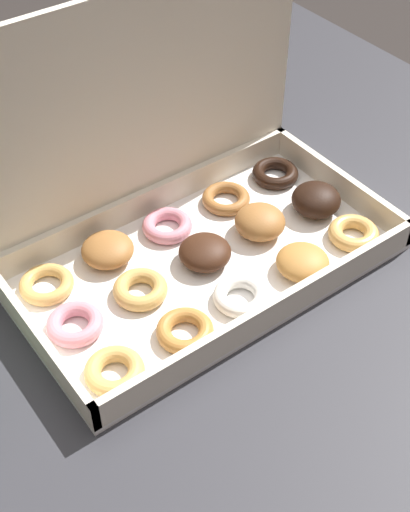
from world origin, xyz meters
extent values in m
cube|color=#2D2D33|center=(0.00, 0.00, 0.72)|extent=(1.00, 0.98, 0.03)
cylinder|color=#2D2D33|center=(0.45, 0.44, 0.35)|extent=(0.06, 0.06, 0.70)
cube|color=white|center=(-0.01, 0.01, 0.74)|extent=(0.40, 0.22, 0.01)
cube|color=beige|center=(-0.01, -0.10, 0.76)|extent=(0.40, 0.01, 0.03)
cube|color=beige|center=(-0.01, 0.11, 0.76)|extent=(0.40, 0.01, 0.03)
cube|color=beige|center=(-0.21, 0.01, 0.76)|extent=(0.01, 0.22, 0.03)
cube|color=beige|center=(0.19, 0.01, 0.76)|extent=(0.01, 0.22, 0.03)
cube|color=beige|center=(-0.01, 0.12, 0.89)|extent=(0.40, 0.01, 0.23)
torus|color=tan|center=(-0.16, -0.06, 0.75)|extent=(0.06, 0.06, 0.02)
torus|color=#B77A38|center=(-0.08, -0.06, 0.75)|extent=(0.06, 0.06, 0.02)
torus|color=white|center=(-0.01, -0.06, 0.75)|extent=(0.06, 0.06, 0.01)
ellipsoid|color=#B77A38|center=(0.07, -0.06, 0.75)|extent=(0.06, 0.06, 0.03)
torus|color=tan|center=(0.15, -0.06, 0.75)|extent=(0.06, 0.06, 0.02)
torus|color=pink|center=(-0.17, 0.01, 0.75)|extent=(0.06, 0.06, 0.02)
torus|color=tan|center=(-0.09, 0.01, 0.75)|extent=(0.06, 0.06, 0.02)
ellipsoid|color=#381E11|center=(-0.01, 0.01, 0.75)|extent=(0.06, 0.06, 0.03)
ellipsoid|color=#9E6633|center=(0.07, 0.01, 0.75)|extent=(0.06, 0.06, 0.03)
ellipsoid|color=black|center=(0.14, 0.00, 0.76)|extent=(0.06, 0.06, 0.03)
torus|color=tan|center=(-0.16, 0.07, 0.75)|extent=(0.06, 0.06, 0.01)
ellipsoid|color=#9E6633|center=(-0.09, 0.07, 0.75)|extent=(0.06, 0.06, 0.03)
torus|color=pink|center=(-0.01, 0.07, 0.75)|extent=(0.06, 0.06, 0.01)
torus|color=#9E6633|center=(0.07, 0.07, 0.75)|extent=(0.06, 0.06, 0.01)
torus|color=black|center=(0.15, 0.07, 0.75)|extent=(0.06, 0.06, 0.01)
camera|label=1|loc=(-0.33, -0.43, 1.28)|focal=50.00mm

